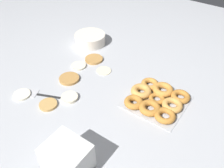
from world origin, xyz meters
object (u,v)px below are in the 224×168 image
Objects in this scene: donut_tray at (156,99)px; pancake_6 at (22,95)px; pancake_5 at (104,71)px; pancake_1 at (69,79)px; spatula at (32,93)px; pancake_2 at (79,66)px; container_stack at (67,158)px; pancake_4 at (70,97)px; batter_bowl at (90,39)px; pancake_3 at (48,105)px; pancake_0 at (94,59)px.

pancake_6 is at bearing 121.57° from donut_tray.
pancake_5 is 0.46m from pancake_6.
pancake_1 is 0.48× the size of spatula.
pancake_1 reaches higher than pancake_2.
pancake_4 is at bearing 42.83° from container_stack.
pancake_6 is 0.43× the size of batter_bowl.
pancake_1 is at bearing -25.10° from pancake_6.
pancake_2 is 0.28m from batter_bowl.
batter_bowl is 1.30× the size of container_stack.
pancake_3 is at bearing -160.23° from batter_bowl.
pancake_1 reaches higher than pancake_5.
pancake_6 is 0.55× the size of container_stack.
pancake_0 is 0.13m from pancake_5.
pancake_2 is 0.99× the size of pancake_3.
pancake_2 is 0.66m from container_stack.
pancake_1 is at bearing 14.72° from pancake_3.
pancake_3 is 1.04× the size of pancake_4.
pancake_4 reaches higher than pancake_0.
pancake_0 is 0.69× the size of container_stack.
pancake_3 is at bearing -164.15° from pancake_2.
container_stack reaches higher than batter_bowl.
container_stack is at bearing -148.79° from pancake_0.
pancake_0 is at bearing -12.46° from pancake_6.
pancake_5 is at bearing -8.17° from pancake_3.
batter_bowl is (0.20, 0.26, 0.03)m from pancake_5.
pancake_4 reaches higher than pancake_6.
pancake_3 is (-0.44, -0.06, -0.00)m from pancake_0.
pancake_3 is 0.56× the size of container_stack.
pancake_0 is at bearing -134.48° from batter_bowl.
pancake_4 is at bearing -161.37° from pancake_0.
batter_bowl is at bearing 4.11° from pancake_6.
pancake_5 is 0.37m from donut_tray.
pancake_0 is 0.43m from spatula.
pancake_3 is 0.62m from batter_bowl.
pancake_1 is at bearing 104.59° from donut_tray.
container_stack is (-0.16, -0.48, 0.06)m from pancake_6.
spatula is (0.04, -0.03, -0.00)m from pancake_6.
batter_bowl is 0.93m from container_stack.
donut_tray is at bearing -57.49° from pancake_4.
donut_tray reaches higher than pancake_4.
pancake_6 is at bearing 71.68° from container_stack.
pancake_5 is 0.37× the size of spatula.
pancake_0 is 0.38× the size of donut_tray.
pancake_1 is 0.21m from pancake_3.
donut_tray is at bearing -90.01° from pancake_2.
batter_bowl reaches higher than pancake_1.
pancake_1 is (-0.23, -0.01, 0.00)m from pancake_0.
pancake_6 is 0.51m from container_stack.
pancake_5 is at bearing -127.17° from batter_bowl.
container_stack is (-0.62, -0.38, 0.06)m from pancake_0.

